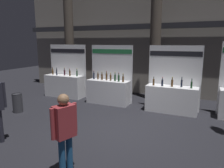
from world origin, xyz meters
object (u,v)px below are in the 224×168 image
Objects in this scene: exhibitor_booth_2 at (172,96)px; visitor_3 at (65,128)px; trash_bin at (17,103)px; exhibitor_booth_1 at (109,89)px; exhibitor_booth_0 at (65,84)px.

visitor_3 is (-1.21, -4.68, 0.35)m from exhibitor_booth_2.
trash_bin is (-5.06, -2.37, -0.24)m from exhibitor_booth_2.
exhibitor_booth_1 is 3.49m from trash_bin.
visitor_3 is (3.84, -2.31, 0.60)m from trash_bin.
exhibitor_booth_1 is at bearing -144.79° from visitor_3.
exhibitor_booth_2 is at bearing 25.15° from trash_bin.
trash_bin is (-0.17, -2.59, -0.26)m from exhibitor_booth_0.
exhibitor_booth_1 is 1.50× the size of visitor_3.
trash_bin is 0.44× the size of visitor_3.
exhibitor_booth_1 reaches higher than visitor_3.
exhibitor_booth_2 is at bearing -1.25° from exhibitor_booth_1.
exhibitor_booth_0 is 1.50× the size of visitor_3.
exhibitor_booth_0 is 2.61m from trash_bin.
exhibitor_booth_1 reaches higher than trash_bin.
exhibitor_booth_0 is 1.00× the size of exhibitor_booth_2.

